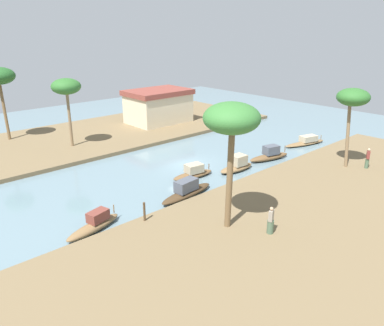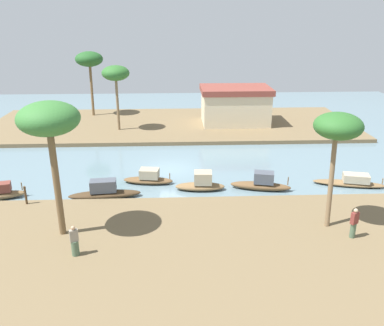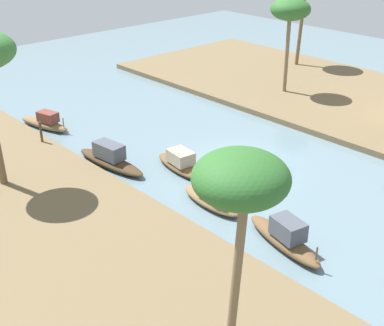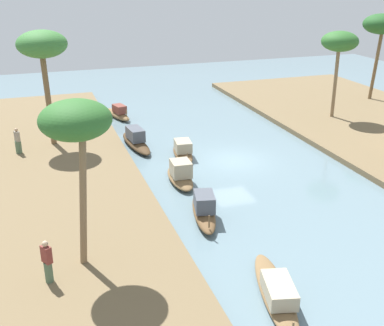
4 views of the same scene
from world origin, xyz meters
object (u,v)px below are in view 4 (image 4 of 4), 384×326
object	(u,v)px
sampan_with_tall_canopy	(118,113)
sampan_upstream_small	(136,140)
sampan_foreground	(276,292)
palm_tree_left_near	(42,47)
palm_tree_right_tall	(340,43)
sampan_with_red_awning	(183,151)
palm_tree_right_short	(381,25)
sampan_downstream_large	(180,175)
person_on_near_bank	(18,143)
palm_tree_left_far	(76,123)
sampan_near_left_bank	(204,209)
person_by_mooring	(47,262)
mooring_post	(103,116)

from	to	relation	value
sampan_with_tall_canopy	sampan_upstream_small	size ratio (longest dim) A/B	0.82
sampan_foreground	palm_tree_left_near	xyz separation A→B (m)	(-19.08, -6.63, 6.42)
sampan_foreground	palm_tree_right_tall	distance (m)	24.48
sampan_with_red_awning	palm_tree_right_short	world-z (taller)	palm_tree_right_short
sampan_downstream_large	palm_tree_right_short	bearing A→B (deg)	120.64
sampan_with_tall_canopy	person_on_near_bank	bearing A→B (deg)	-61.59
palm_tree_left_far	palm_tree_right_short	size ratio (longest dim) A/B	0.89
palm_tree_right_short	sampan_foreground	bearing A→B (deg)	-43.80
sampan_near_left_bank	palm_tree_right_tall	distance (m)	20.11
person_on_near_bank	palm_tree_right_short	xyz separation A→B (m)	(-4.62, 30.37, 5.74)
person_on_near_bank	person_by_mooring	xyz separation A→B (m)	(14.65, 1.08, 0.14)
palm_tree_left_near	palm_tree_right_tall	size ratio (longest dim) A/B	1.12
sampan_near_left_bank	mooring_post	xyz separation A→B (m)	(-15.66, -2.39, 0.50)
sampan_with_tall_canopy	sampan_near_left_bank	xyz separation A→B (m)	(18.20, 0.82, 0.07)
sampan_upstream_small	palm_tree_left_near	xyz separation A→B (m)	(-1.44, -5.33, 6.30)
sampan_near_left_bank	palm_tree_left_far	distance (m)	8.49
sampan_with_tall_canopy	palm_tree_right_short	bearing A→B (deg)	69.87
sampan_near_left_bank	person_on_near_bank	distance (m)	14.03
sampan_with_red_awning	sampan_near_left_bank	bearing A→B (deg)	-3.09
sampan_with_tall_canopy	mooring_post	xyz separation A→B (m)	(2.54, -1.57, 0.58)
person_on_near_bank	palm_tree_left_far	size ratio (longest dim) A/B	0.25
person_by_mooring	sampan_with_tall_canopy	bearing A→B (deg)	-46.57
person_on_near_bank	mooring_post	distance (m)	7.51
sampan_with_red_awning	sampan_with_tall_canopy	bearing A→B (deg)	-159.64
palm_tree_left_near	palm_tree_right_tall	xyz separation A→B (m)	(0.45, 21.42, -0.63)
palm_tree_left_far	palm_tree_right_short	bearing A→B (deg)	123.52
mooring_post	palm_tree_right_short	distance (m)	25.02
sampan_near_left_bank	palm_tree_left_near	distance (m)	15.25
sampan_downstream_large	palm_tree_left_far	world-z (taller)	palm_tree_left_far
sampan_with_tall_canopy	sampan_with_red_awning	bearing A→B (deg)	-1.23
person_on_near_bank	sampan_foreground	bearing A→B (deg)	3.21
palm_tree_right_short	sampan_near_left_bank	bearing A→B (deg)	-54.21
sampan_upstream_small	palm_tree_right_short	size ratio (longest dim) A/B	0.67
palm_tree_right_short	palm_tree_left_far	bearing A→B (deg)	-56.48
person_on_near_bank	palm_tree_right_short	bearing A→B (deg)	75.68
sampan_foreground	palm_tree_right_tall	size ratio (longest dim) A/B	0.79
sampan_foreground	palm_tree_left_far	xyz separation A→B (m)	(-4.12, -6.17, 5.76)
sampan_with_tall_canopy	palm_tree_left_far	world-z (taller)	palm_tree_left_far
sampan_upstream_small	sampan_with_red_awning	world-z (taller)	sampan_upstream_small
palm_tree_left_far	mooring_post	bearing A→B (deg)	169.37
sampan_with_tall_canopy	sampan_upstream_small	distance (m)	7.24
sampan_downstream_large	mooring_post	xyz separation A→B (m)	(-11.35, -2.54, 0.49)
person_by_mooring	palm_tree_left_near	xyz separation A→B (m)	(-15.85, 1.09, 5.56)
mooring_post	palm_tree_left_near	distance (m)	7.69
sampan_downstream_large	palm_tree_left_far	distance (m)	10.69
person_by_mooring	palm_tree_left_far	size ratio (longest dim) A/B	0.26
sampan_with_red_awning	sampan_near_left_bank	world-z (taller)	sampan_near_left_bank
sampan_with_tall_canopy	palm_tree_left_near	size ratio (longest dim) A/B	0.55
sampan_with_red_awning	palm_tree_right_tall	size ratio (longest dim) A/B	0.57
palm_tree_left_far	sampan_downstream_large	bearing A→B (deg)	139.03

